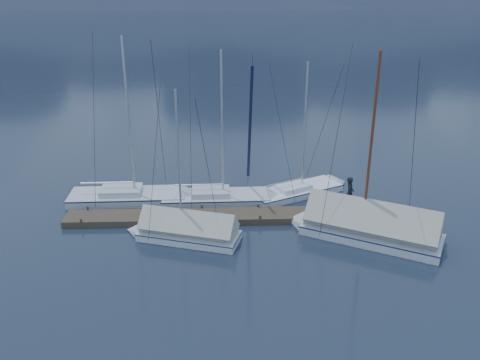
% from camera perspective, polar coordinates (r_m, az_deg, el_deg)
% --- Properties ---
extents(ground, '(1000.00, 1000.00, 0.00)m').
position_cam_1_polar(ground, '(24.76, 0.17, -6.47)').
color(ground, black).
rests_on(ground, ground).
extents(dock, '(18.00, 1.50, 0.54)m').
position_cam_1_polar(dock, '(26.48, 0.00, -4.20)').
color(dock, '#382D23').
rests_on(dock, ground).
extents(mooring_posts, '(15.12, 1.52, 0.35)m').
position_cam_1_polar(mooring_posts, '(26.37, -1.09, -3.74)').
color(mooring_posts, '#382D23').
rests_on(mooring_posts, ground).
extents(sailboat_open_left, '(7.53, 3.22, 9.90)m').
position_cam_1_polar(sailboat_open_left, '(29.11, -10.65, -1.94)').
color(sailboat_open_left, silver).
rests_on(sailboat_open_left, ground).
extents(sailboat_open_mid, '(6.97, 2.99, 9.18)m').
position_cam_1_polar(sailboat_open_mid, '(28.51, -0.93, -2.10)').
color(sailboat_open_mid, silver).
rests_on(sailboat_open_mid, ground).
extents(sailboat_open_right, '(6.42, 4.42, 8.33)m').
position_cam_1_polar(sailboat_open_right, '(29.99, 7.62, -1.06)').
color(sailboat_open_right, white).
rests_on(sailboat_open_right, ground).
extents(sailboat_covered_near, '(7.75, 5.66, 9.87)m').
position_cam_1_polar(sailboat_covered_near, '(25.32, 13.25, -5.17)').
color(sailboat_covered_near, silver).
rests_on(sailboat_covered_near, ground).
extents(sailboat_covered_far, '(5.95, 3.30, 8.00)m').
position_cam_1_polar(sailboat_covered_far, '(24.67, -6.76, -5.73)').
color(sailboat_covered_far, silver).
rests_on(sailboat_covered_far, ground).
extents(person, '(0.53, 0.70, 1.75)m').
position_cam_1_polar(person, '(27.24, 12.22, -1.40)').
color(person, black).
rests_on(person, dock).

